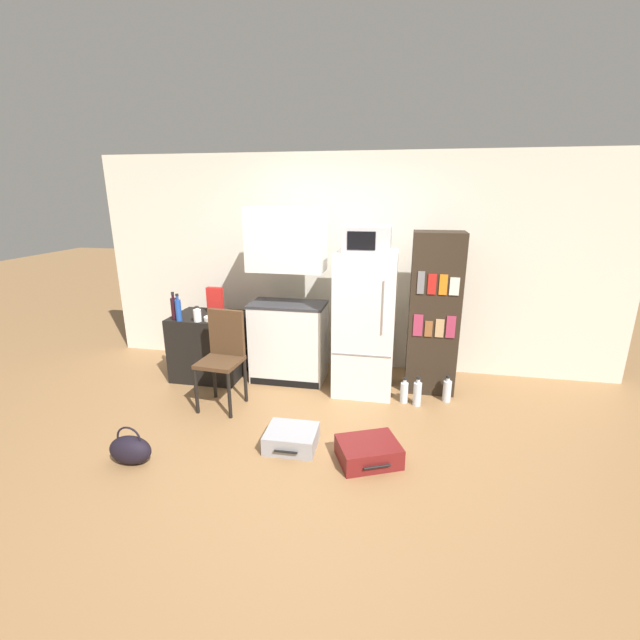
# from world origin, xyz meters

# --- Properties ---
(ground_plane) EXTENTS (24.00, 24.00, 0.00)m
(ground_plane) POSITION_xyz_m (0.00, 0.00, 0.00)
(ground_plane) COLOR olive
(wall_back) EXTENTS (6.40, 0.10, 2.60)m
(wall_back) POSITION_xyz_m (0.20, 2.00, 1.30)
(wall_back) COLOR silver
(wall_back) RESTS_ON ground_plane
(side_table) EXTENTS (0.78, 0.64, 0.76)m
(side_table) POSITION_xyz_m (-1.41, 1.28, 0.38)
(side_table) COLOR black
(side_table) RESTS_ON ground_plane
(kitchen_hutch) EXTENTS (0.86, 0.47, 2.00)m
(kitchen_hutch) POSITION_xyz_m (-0.45, 1.37, 0.92)
(kitchen_hutch) COLOR silver
(kitchen_hutch) RESTS_ON ground_plane
(refrigerator) EXTENTS (0.64, 0.68, 1.55)m
(refrigerator) POSITION_xyz_m (0.45, 1.27, 0.78)
(refrigerator) COLOR white
(refrigerator) RESTS_ON ground_plane
(microwave) EXTENTS (0.48, 0.45, 0.27)m
(microwave) POSITION_xyz_m (0.45, 1.27, 1.69)
(microwave) COLOR #B7B7BC
(microwave) RESTS_ON refrigerator
(bookshelf) EXTENTS (0.53, 0.39, 1.76)m
(bookshelf) POSITION_xyz_m (1.18, 1.41, 0.88)
(bookshelf) COLOR #2D2319
(bookshelf) RESTS_ON ground_plane
(bottle_milk_white) EXTENTS (0.09, 0.09, 0.17)m
(bottle_milk_white) POSITION_xyz_m (-1.39, 1.03, 0.84)
(bottle_milk_white) COLOR white
(bottle_milk_white) RESTS_ON side_table
(bottle_blue_soda) EXTENTS (0.07, 0.07, 0.31)m
(bottle_blue_soda) POSITION_xyz_m (-1.61, 1.01, 0.89)
(bottle_blue_soda) COLOR #1E47A3
(bottle_blue_soda) RESTS_ON side_table
(bottle_wine_dark) EXTENTS (0.06, 0.06, 0.32)m
(bottle_wine_dark) POSITION_xyz_m (-1.68, 1.05, 0.90)
(bottle_wine_dark) COLOR black
(bottle_wine_dark) RESTS_ON side_table
(bowl) EXTENTS (0.16, 0.16, 0.04)m
(bowl) POSITION_xyz_m (-1.26, 1.10, 0.78)
(bowl) COLOR silver
(bowl) RESTS_ON side_table
(cereal_box) EXTENTS (0.19, 0.07, 0.30)m
(cereal_box) POSITION_xyz_m (-1.36, 1.44, 0.91)
(cereal_box) COLOR red
(cereal_box) RESTS_ON side_table
(chair) EXTENTS (0.43, 0.44, 1.00)m
(chair) POSITION_xyz_m (-0.94, 0.64, 0.60)
(chair) COLOR black
(chair) RESTS_ON ground_plane
(suitcase_large_flat) EXTENTS (0.45, 0.41, 0.16)m
(suitcase_large_flat) POSITION_xyz_m (-0.06, -0.02, 0.08)
(suitcase_large_flat) COLOR #99999E
(suitcase_large_flat) RESTS_ON ground_plane
(suitcase_small_flat) EXTENTS (0.60, 0.55, 0.17)m
(suitcase_small_flat) POSITION_xyz_m (0.62, -0.10, 0.09)
(suitcase_small_flat) COLOR maroon
(suitcase_small_flat) RESTS_ON ground_plane
(handbag) EXTENTS (0.36, 0.20, 0.33)m
(handbag) POSITION_xyz_m (-1.29, -0.50, 0.12)
(handbag) COLOR black
(handbag) RESTS_ON ground_plane
(water_bottle_front) EXTENTS (0.08, 0.08, 0.32)m
(water_bottle_front) POSITION_xyz_m (1.04, 0.97, 0.14)
(water_bottle_front) COLOR silver
(water_bottle_front) RESTS_ON ground_plane
(water_bottle_middle) EXTENTS (0.09, 0.09, 0.29)m
(water_bottle_middle) POSITION_xyz_m (1.35, 1.13, 0.12)
(water_bottle_middle) COLOR silver
(water_bottle_middle) RESTS_ON ground_plane
(water_bottle_back) EXTENTS (0.08, 0.08, 0.28)m
(water_bottle_back) POSITION_xyz_m (0.91, 1.01, 0.12)
(water_bottle_back) COLOR silver
(water_bottle_back) RESTS_ON ground_plane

